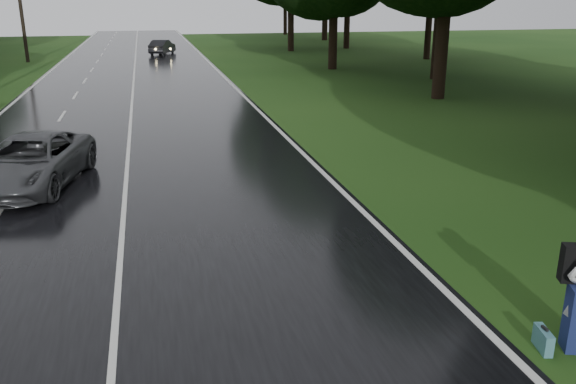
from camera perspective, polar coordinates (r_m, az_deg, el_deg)
name	(u,v)px	position (r m, az deg, el deg)	size (l,w,h in m)	color
ground	(113,361)	(9.57, -16.35, -15.16)	(160.00, 160.00, 0.00)	#224414
road	(131,114)	(28.51, -14.72, 7.25)	(12.00, 140.00, 0.04)	black
lane_center	(131,113)	(28.51, -14.72, 7.30)	(0.12, 140.00, 0.01)	silver
grey_car	(31,162)	(18.17, -23.31, 2.69)	(2.36, 5.11, 1.42)	#434447
far_car	(162,47)	(57.61, -11.90, 13.39)	(1.37, 3.93, 1.30)	black
suitcase	(543,340)	(10.14, 23.14, -12.83)	(0.14, 0.48, 0.34)	teal
utility_pole_far	(28,62)	(54.15, -23.54, 11.28)	(1.80, 0.28, 9.96)	black
tree_right_d	(438,98)	(32.87, 14.06, 8.65)	(10.15, 10.15, 15.85)	black
tree_right_e	(332,69)	(45.22, 4.24, 11.62)	(8.79, 8.79, 13.73)	black
tree_right_f	(291,51)	(60.18, 0.27, 13.29)	(10.65, 10.65, 16.64)	black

